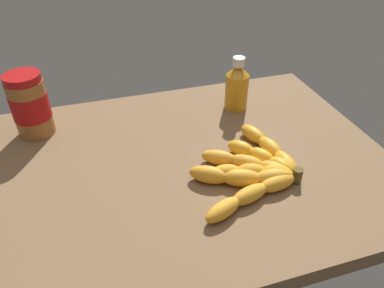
# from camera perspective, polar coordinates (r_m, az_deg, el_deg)

# --- Properties ---
(ground_plane) EXTENTS (0.91, 0.64, 0.04)m
(ground_plane) POSITION_cam_1_polar(r_m,az_deg,el_deg) (0.80, -1.89, -3.85)
(ground_plane) COLOR brown
(banana_bunch) EXTENTS (0.23, 0.27, 0.04)m
(banana_bunch) POSITION_cam_1_polar(r_m,az_deg,el_deg) (0.75, 9.58, -3.84)
(banana_bunch) COLOR gold
(banana_bunch) RESTS_ON ground_plane
(peanut_butter_jar) EXTENTS (0.09, 0.09, 0.15)m
(peanut_butter_jar) POSITION_cam_1_polar(r_m,az_deg,el_deg) (0.91, -24.05, 5.57)
(peanut_butter_jar) COLOR #9E602D
(peanut_butter_jar) RESTS_ON ground_plane
(honey_bottle) EXTENTS (0.06, 0.06, 0.14)m
(honey_bottle) POSITION_cam_1_polar(r_m,az_deg,el_deg) (0.95, 7.05, 8.99)
(honey_bottle) COLOR orange
(honey_bottle) RESTS_ON ground_plane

